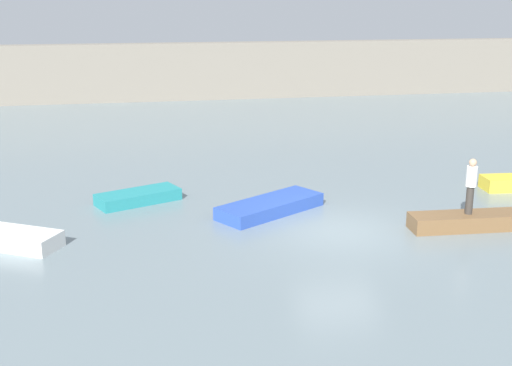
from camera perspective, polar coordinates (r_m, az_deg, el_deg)
ground_plane at (r=20.13m, az=7.03°, el=-4.10°), size 120.00×120.00×0.00m
embankment_wall at (r=44.97m, az=-3.09°, el=9.51°), size 80.00×1.20×3.68m
rowboat_teal at (r=22.97m, az=-9.99°, el=-1.17°), size 2.97×2.09×0.39m
rowboat_blue at (r=21.60m, az=1.21°, el=-1.99°), size 3.81×3.05×0.42m
rowboat_brown at (r=21.09m, az=17.54°, el=-3.11°), size 3.54×1.09×0.48m
person_white_shirt at (r=20.75m, az=17.81°, el=-0.03°), size 0.32×0.32×1.69m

